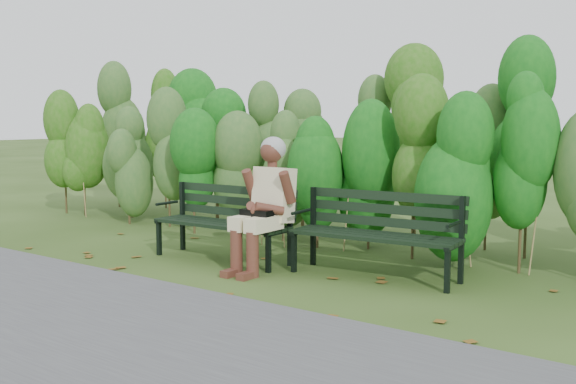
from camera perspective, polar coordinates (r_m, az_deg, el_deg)
The scene contains 7 objects.
ground at distance 6.67m, azimuth -1.80°, elevation -6.68°, with size 80.00×80.00×0.00m, color #2D4616.
footpath at distance 5.19m, azimuth -17.35°, elevation -10.70°, with size 60.00×2.50×0.01m, color #474749.
hedge_band at distance 8.05m, azimuth 6.45°, elevation 4.54°, with size 11.04×1.67×2.42m.
leaf_litter at distance 6.57m, azimuth -0.52°, elevation -6.85°, with size 5.94×2.22×0.01m.
bench_left at distance 7.17m, azimuth -5.20°, elevation -2.07°, with size 1.57×0.56×0.78m.
bench_right at distance 6.42m, azimuth 7.66°, elevation -2.95°, with size 1.64×0.66×0.80m.
seated_woman at distance 6.61m, azimuth -1.92°, elevation -0.48°, with size 0.56×0.82×1.31m.
Camera 1 is at (4.04, -5.09, 1.49)m, focal length 42.00 mm.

